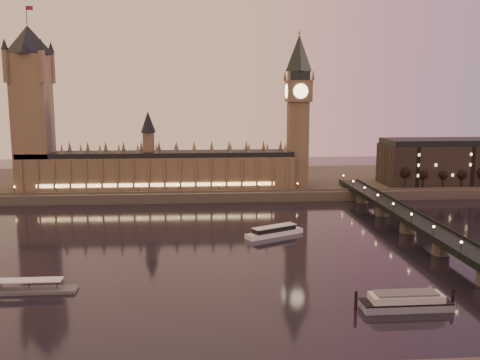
{
  "coord_description": "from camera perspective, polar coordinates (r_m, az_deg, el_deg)",
  "views": [
    {
      "loc": [
        -11.57,
        -236.04,
        68.72
      ],
      "look_at": [
        8.49,
        35.0,
        25.21
      ],
      "focal_mm": 40.0,
      "sensor_mm": 36.0,
      "label": 1
    }
  ],
  "objects": [
    {
      "name": "bare_tree_0",
      "position": [
        374.66,
        17.09,
        0.51
      ],
      "size": [
        6.18,
        6.18,
        12.57
      ],
      "color": "black",
      "rests_on": "ground"
    },
    {
      "name": "bare_tree_2",
      "position": [
        384.94,
        20.72,
        0.54
      ],
      "size": [
        6.18,
        6.18,
        12.57
      ],
      "color": "black",
      "rests_on": "ground"
    },
    {
      "name": "cruise_boat_a",
      "position": [
        264.73,
        3.69,
        -5.48
      ],
      "size": [
        30.3,
        20.37,
        4.93
      ],
      "rotation": [
        0.0,
        0.0,
        0.49
      ],
      "color": "silver",
      "rests_on": "ground"
    },
    {
      "name": "palace_of_westminster",
      "position": [
        361.25,
        -8.73,
        1.51
      ],
      "size": [
        180.0,
        26.62,
        52.0
      ],
      "color": "brown",
      "rests_on": "ground"
    },
    {
      "name": "pontoon_pier",
      "position": [
        206.83,
        -22.64,
        -10.7
      ],
      "size": [
        40.29,
        6.71,
        10.74
      ],
      "color": "#595B5E",
      "rests_on": "ground"
    },
    {
      "name": "far_embankment",
      "position": [
        408.52,
        1.66,
        -0.17
      ],
      "size": [
        560.0,
        130.0,
        6.0
      ],
      "primitive_type": "cube",
      "color": "#423D35",
      "rests_on": "ground"
    },
    {
      "name": "ground",
      "position": [
        246.12,
        -1.38,
        -7.12
      ],
      "size": [
        700.0,
        700.0,
        0.0
      ],
      "primitive_type": "plane",
      "color": "black",
      "rests_on": "ground"
    },
    {
      "name": "bare_tree_3",
      "position": [
        390.63,
        22.46,
        0.55
      ],
      "size": [
        6.18,
        6.18,
        12.57
      ],
      "color": "black",
      "rests_on": "ground"
    },
    {
      "name": "westminster_bridge",
      "position": [
        265.25,
        18.88,
        -5.19
      ],
      "size": [
        13.2,
        260.0,
        15.3
      ],
      "color": "black",
      "rests_on": "ground"
    },
    {
      "name": "bare_tree_4",
      "position": [
        396.68,
        24.15,
        0.57
      ],
      "size": [
        6.18,
        6.18,
        12.57
      ],
      "color": "black",
      "rests_on": "ground"
    },
    {
      "name": "big_ben",
      "position": [
        363.03,
        6.24,
        8.29
      ],
      "size": [
        17.68,
        17.68,
        104.0
      ],
      "color": "brown",
      "rests_on": "ground"
    },
    {
      "name": "moored_barge",
      "position": [
        185.1,
        17.28,
        -12.27
      ],
      "size": [
        33.51,
        8.42,
        6.14
      ],
      "rotation": [
        0.0,
        0.0,
        0.01
      ],
      "color": "#828DA5",
      "rests_on": "ground"
    },
    {
      "name": "victoria_tower",
      "position": [
        373.16,
        -21.34,
        8.03
      ],
      "size": [
        31.68,
        31.68,
        118.0
      ],
      "color": "brown",
      "rests_on": "ground"
    },
    {
      "name": "bare_tree_1",
      "position": [
        379.61,
        18.93,
        0.52
      ],
      "size": [
        6.18,
        6.18,
        12.57
      ],
      "color": "black",
      "rests_on": "ground"
    }
  ]
}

